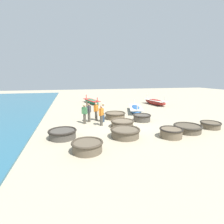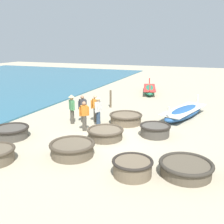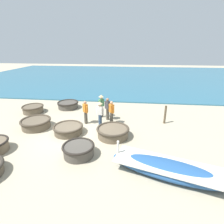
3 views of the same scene
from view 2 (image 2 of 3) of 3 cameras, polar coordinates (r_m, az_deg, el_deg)
ground_plane at (r=12.87m, az=-0.02°, el=-5.46°), size 80.00×80.00×0.00m
coracle_tilted at (r=12.58m, az=-1.45°, el=-4.62°), size 1.76×1.76×0.50m
coracle_weathered at (r=9.27m, az=4.47°, el=-11.83°), size 1.44×1.44×0.59m
coracle_upturned at (r=13.61m, az=-21.13°, el=-4.05°), size 1.72×1.72×0.55m
coracle_front_left at (r=13.12m, az=9.34°, el=-3.84°), size 1.53×1.53×0.57m
coracle_center at (r=10.88m, az=-8.64°, el=-7.83°), size 1.86×1.86×0.57m
coracle_far_right at (r=14.91m, az=3.02°, el=-1.35°), size 1.87×1.87×0.57m
coracle_far_left at (r=9.65m, az=15.78°, el=-11.59°), size 1.89×1.89×0.49m
long_boat_white_hull at (r=16.72m, az=15.41°, el=-0.06°), size 2.54×4.82×1.08m
long_boat_red_hull at (r=24.28m, az=8.16°, el=4.87°), size 2.10×4.80×1.06m
fisherman_crouching at (r=13.62m, az=-6.06°, el=-0.70°), size 0.42×0.39×1.57m
fisherman_with_hat at (r=14.33m, az=-3.02°, el=0.65°), size 0.36×0.52×1.67m
fisherman_standing_left at (r=15.15m, az=-3.65°, el=0.96°), size 0.44×0.38×1.57m
fisherman_by_coracle at (r=15.13m, az=-6.43°, el=0.88°), size 0.38×0.44×1.57m
fisherman_hauling at (r=14.87m, az=-8.73°, el=1.03°), size 0.43×0.39×1.67m
mooring_post_inland at (r=18.52m, az=-0.31°, el=2.87°), size 0.14×0.14×1.23m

